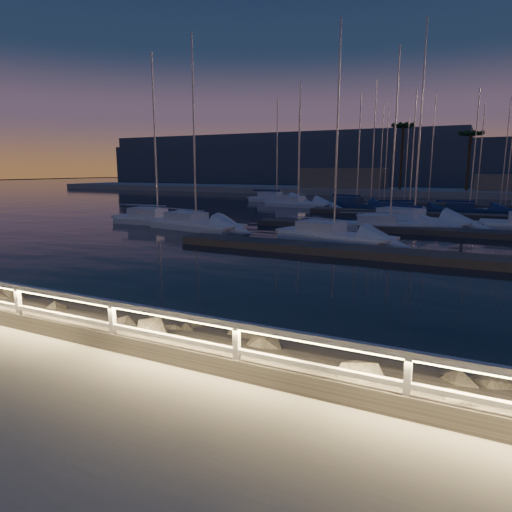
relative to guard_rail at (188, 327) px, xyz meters
The scene contains 19 objects.
ground 0.78m from the guard_rail, ahead, with size 400.00×400.00×0.00m, color #AAA49A.
harbor_water 31.27m from the guard_rail, 89.87° to the left, with size 400.00×440.00×0.60m.
guard_rail is the anchor object (origin of this frame).
riprap 2.28m from the guard_rail, 32.11° to the left, with size 37.85×2.52×1.20m.
floating_docks 32.52m from the guard_rail, 89.88° to the left, with size 22.00×36.00×0.40m.
far_shore 74.05m from the guard_rail, 90.04° to the left, with size 160.00×14.00×5.20m.
palm_left 73.04m from the guard_rail, 96.29° to the left, with size 3.00×3.00×11.20m.
palm_center 73.47m from the guard_rail, 88.38° to the left, with size 3.00×3.00×9.70m.
distant_hills 135.56m from the guard_rail, 99.37° to the left, with size 230.00×37.50×18.00m.
sailboat_b 20.14m from the guard_rail, 99.57° to the left, with size 7.78×4.00×12.78m.
sailboat_c 26.71m from the guard_rail, 92.79° to the left, with size 7.73×4.05×12.64m.
sailboat_e 28.97m from the guard_rail, 130.07° to the left, with size 7.83×2.79×13.17m.
sailboat_f 25.08m from the guard_rail, 124.01° to the left, with size 8.24×3.84×13.55m.
sailboat_g 30.62m from the guard_rail, 90.36° to the left, with size 9.35×5.27×15.32m.
sailboat_i 44.46m from the guard_rail, 100.44° to the left, with size 7.50×4.26×12.41m.
sailboat_j 40.48m from the guard_rail, 92.76° to the left, with size 7.14×4.32×11.80m.
sailboat_k 43.30m from the guard_rail, 85.52° to the left, with size 7.26×2.94×11.99m.
sailboat_m 52.85m from the guard_rail, 112.41° to the left, with size 7.95×2.70×13.43m.
sailboat_n 45.15m from the guard_rail, 108.92° to the left, with size 8.39×3.17×13.98m.
Camera 1 is at (4.83, -6.86, 3.77)m, focal length 32.00 mm.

